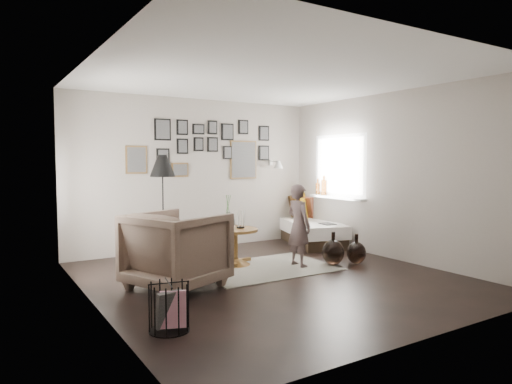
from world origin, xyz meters
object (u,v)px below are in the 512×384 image
demijohn_small (356,253)px  child (299,225)px  demijohn_large (333,252)px  armchair (177,250)px  magazine_basket (169,307)px  floor_lamp (163,170)px  pedestal_table (234,248)px  vase (229,218)px  daybed (307,228)px

demijohn_small → child: child is taller
demijohn_large → armchair: bearing=178.3°
magazine_basket → demijohn_large: (3.00, 1.19, -0.03)m
floor_lamp → pedestal_table: bearing=-40.6°
magazine_basket → child: child is taller
vase → demijohn_large: 1.62m
pedestal_table → vase: size_ratio=1.40×
pedestal_table → armchair: (-1.17, -0.69, 0.21)m
daybed → armchair: (-3.25, -1.61, 0.19)m
daybed → child: size_ratio=1.67×
demijohn_small → child: 0.99m
child → demijohn_small: bearing=-114.7°
armchair → floor_lamp: bearing=-36.9°
pedestal_table → armchair: armchair is taller
daybed → armchair: armchair is taller
armchair → floor_lamp: (0.35, 1.39, 0.93)m
pedestal_table → armchair: size_ratio=0.68×
daybed → child: 2.00m
pedestal_table → daybed: 2.28m
daybed → armchair: bearing=-136.5°
child → daybed: bearing=-44.8°
pedestal_table → demijohn_large: 1.46m
pedestal_table → daybed: size_ratio=0.35×
demijohn_large → pedestal_table: bearing=148.5°
floor_lamp → demijohn_large: size_ratio=3.30×
demijohn_small → magazine_basket: bearing=-162.3°
magazine_basket → daybed: bearing=36.8°
vase → child: 1.02m
demijohn_small → armchair: bearing=176.0°
magazine_basket → child: 2.91m
demijohn_large → magazine_basket: bearing=-158.4°
armchair → daybed: bearing=-86.4°
vase → magazine_basket: size_ratio=1.12×
demijohn_large → child: (-0.48, 0.21, 0.41)m
pedestal_table → demijohn_small: bearing=-28.9°
demijohn_large → demijohn_small: size_ratio=1.10×
magazine_basket → demijohn_small: (3.35, 1.07, -0.05)m
vase → demijohn_small: (1.67, -0.90, -0.53)m
pedestal_table → vase: 0.45m
daybed → armchair: 3.63m
vase → daybed: (2.16, 0.91, -0.42)m
magazine_basket → demijohn_small: size_ratio=0.99×
pedestal_table → demijohn_small: pedestal_table is taller
daybed → pedestal_table: bearing=-138.9°
demijohn_small → child: bearing=158.5°
armchair → child: 1.94m
daybed → demijohn_large: 1.88m
daybed → floor_lamp: (-2.90, -0.22, 1.12)m
floor_lamp → demijohn_small: 3.14m
daybed → child: bearing=-114.6°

